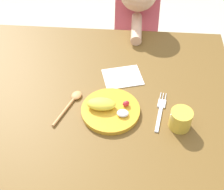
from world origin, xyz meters
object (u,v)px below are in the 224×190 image
at_px(fork, 160,111).
at_px(person, 135,41).
at_px(drinking_cup, 181,119).
at_px(plate, 109,109).
at_px(spoon, 72,101).

distance_m(fork, person, 0.71).
xyz_separation_m(drinking_cup, person, (-0.17, 0.74, -0.21)).
distance_m(plate, drinking_cup, 0.27).
bearing_deg(person, drinking_cup, 102.98).
bearing_deg(person, plate, 82.55).
bearing_deg(fork, drinking_cup, -123.87).
relative_size(spoon, drinking_cup, 2.42).
distance_m(spoon, drinking_cup, 0.42).
bearing_deg(spoon, drinking_cup, -80.60).
distance_m(plate, spoon, 0.15).
bearing_deg(fork, person, 18.21).
height_order(plate, spoon, plate).
bearing_deg(plate, spoon, 165.90).
bearing_deg(spoon, plate, -82.82).
bearing_deg(spoon, person, 1.09).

